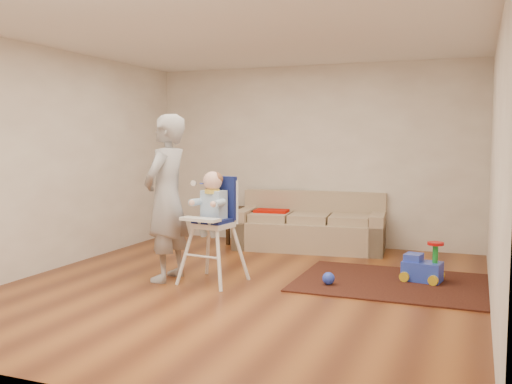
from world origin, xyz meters
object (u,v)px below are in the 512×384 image
(sofa, at_px, (310,221))
(side_table, at_px, (248,226))
(toy_ball, at_px, (328,278))
(adult, at_px, (166,198))
(ride_on_toy, at_px, (422,261))
(high_chair, at_px, (213,229))

(sofa, height_order, side_table, sofa)
(toy_ball, distance_m, adult, 2.02)
(side_table, distance_m, ride_on_toy, 3.11)
(high_chair, bearing_deg, sofa, 86.30)
(sofa, height_order, high_chair, high_chair)
(side_table, height_order, toy_ball, side_table)
(high_chair, bearing_deg, side_table, 111.05)
(toy_ball, xyz_separation_m, adult, (-1.78, -0.39, 0.85))
(side_table, height_order, ride_on_toy, side_table)
(toy_ball, height_order, high_chair, high_chair)
(ride_on_toy, relative_size, toy_ball, 3.34)
(sofa, bearing_deg, side_table, 167.45)
(toy_ball, bearing_deg, high_chair, -166.09)
(toy_ball, distance_m, high_chair, 1.38)
(high_chair, bearing_deg, ride_on_toy, 29.66)
(side_table, distance_m, toy_ball, 2.73)
(sofa, xyz_separation_m, high_chair, (-0.48, -2.25, 0.19))
(high_chair, bearing_deg, adult, -163.25)
(toy_ball, bearing_deg, adult, -167.73)
(high_chair, relative_size, adult, 0.67)
(ride_on_toy, height_order, toy_ball, ride_on_toy)
(high_chair, distance_m, adult, 0.64)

